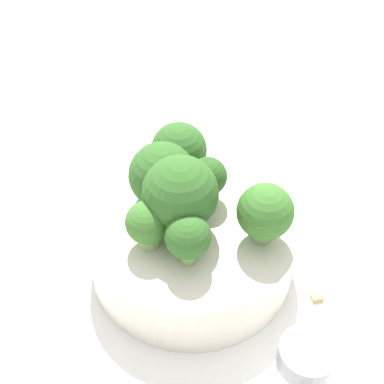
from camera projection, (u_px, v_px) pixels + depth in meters
The scene contains 14 objects.
ground_plane at pixel (192, 263), 0.48m from camera, with size 3.00×3.00×0.00m, color white.
bowl at pixel (192, 243), 0.46m from camera, with size 0.18×0.18×0.05m, color silver.
broccoli_floret_0 at pixel (179, 193), 0.41m from camera, with size 0.06×0.06×0.07m.
broccoli_floret_1 at pixel (265, 213), 0.40m from camera, with size 0.04×0.04×0.05m.
broccoli_floret_2 at pixel (162, 176), 0.43m from camera, with size 0.06×0.06×0.06m.
broccoli_floret_3 at pixel (208, 178), 0.44m from camera, with size 0.03×0.03×0.04m.
broccoli_floret_4 at pixel (188, 238), 0.39m from camera, with size 0.03×0.03×0.05m.
broccoli_floret_5 at pixel (179, 150), 0.46m from camera, with size 0.05×0.05×0.05m.
broccoli_floret_6 at pixel (147, 224), 0.40m from camera, with size 0.03×0.03×0.04m.
pepper_shaker at pixel (300, 378), 0.36m from camera, with size 0.04×0.04×0.08m.
almond_crumb_0 at pixel (318, 296), 0.44m from camera, with size 0.01×0.01×0.01m, color tan.
almond_crumb_1 at pixel (304, 372), 0.40m from camera, with size 0.01×0.01×0.01m, color tan.
almond_crumb_2 at pixel (205, 180), 0.55m from camera, with size 0.01×0.00×0.01m, color olive.
almond_crumb_4 at pixel (186, 158), 0.57m from camera, with size 0.01×0.01×0.01m, color #AD7F4C.
Camera 1 is at (0.24, -0.17, 0.38)m, focal length 50.00 mm.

